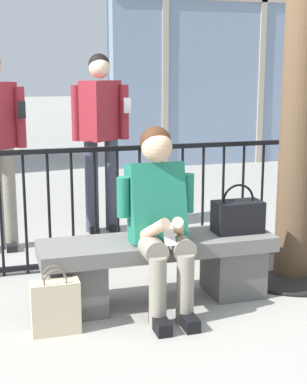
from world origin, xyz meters
The scene contains 7 objects.
ground_plane centered at (0.00, 0.00, 0.00)m, with size 60.00×60.00×0.00m, color #9E9B93.
stone_bench centered at (0.00, 0.00, 0.27)m, with size 1.60×0.44×0.45m.
seated_person_with_phone centered at (-0.02, -0.13, 0.65)m, with size 0.52×0.66×1.21m.
handbag_on_bench centered at (0.58, -0.01, 0.57)m, with size 0.34×0.19×0.34m.
shopping_bag centered at (-0.73, -0.29, 0.17)m, with size 0.29×0.12×0.42m.
bystander_further_back centered at (-0.01, 1.85, 1.00)m, with size 0.55×0.41×1.71m.
plaza_railing centered at (0.00, 0.80, 0.50)m, with size 7.83×0.04×0.98m.
Camera 1 is at (-1.07, -3.54, 1.57)m, focal length 53.47 mm.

